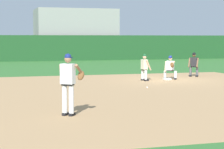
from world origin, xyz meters
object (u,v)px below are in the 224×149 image
object	(u,v)px
first_base_bag	(167,79)
pitcher	(69,80)
first_baseman	(170,66)
umpire	(194,64)
baserunner	(145,66)
baseball	(147,87)

from	to	relation	value
first_base_bag	pitcher	distance (m)	12.04
first_baseman	umpire	xyz separation A→B (m)	(2.07, 1.23, 0.06)
first_baseman	baserunner	xyz separation A→B (m)	(-1.64, -0.29, 0.06)
first_base_bag	first_baseman	xyz separation A→B (m)	(0.27, 0.18, 0.69)
first_base_bag	umpire	bearing A→B (deg)	30.93
first_base_bag	pitcher	world-z (taller)	pitcher
pitcher	baserunner	distance (m)	11.13
umpire	baseball	bearing A→B (deg)	-134.67
baseball	baserunner	world-z (taller)	baserunner
baseball	first_baseman	world-z (taller)	first_baseman
pitcher	first_baseman	xyz separation A→B (m)	(7.57, 9.70, -0.33)
pitcher	baserunner	size ratio (longest dim) A/B	1.27
baseball	first_base_bag	bearing A→B (deg)	54.38
umpire	first_base_bag	bearing A→B (deg)	-149.07
baserunner	first_base_bag	bearing A→B (deg)	4.56
first_baseman	baserunner	bearing A→B (deg)	-170.14
pitcher	umpire	xyz separation A→B (m)	(9.64, 10.92, -0.27)
first_baseman	umpire	distance (m)	2.41
first_baseman	baseball	bearing A→B (deg)	-127.05
baseball	pitcher	world-z (taller)	pitcher
baseball	umpire	world-z (taller)	umpire
umpire	baserunner	bearing A→B (deg)	-157.87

